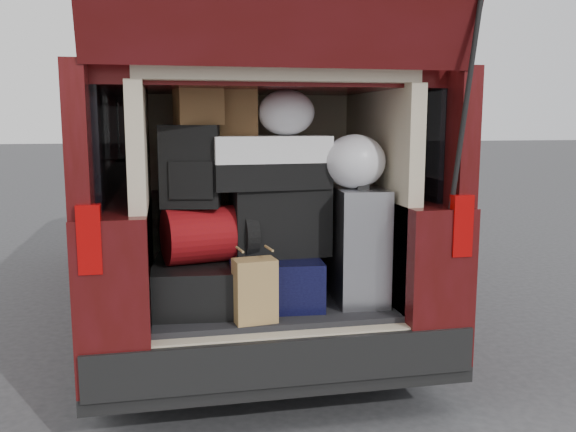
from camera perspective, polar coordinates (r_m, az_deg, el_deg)
The scene contains 15 objects.
ground at distance 3.41m, azimuth -1.27°, elevation -17.58°, with size 80.00×80.00×0.00m, color #333335.
minivan at distance 4.93m, azimuth -5.16°, elevation 1.76°, with size 1.90×5.35×2.77m.
load_floor at distance 3.55m, azimuth -2.10°, elevation -11.65°, with size 1.24×1.05×0.55m, color black.
black_hardshell at distance 3.27m, azimuth -8.67°, elevation -6.29°, with size 0.43×0.59×0.24m, color black.
navy_hardshell at distance 3.33m, azimuth -1.41°, elevation -5.77°, with size 0.48×0.58×0.25m, color black.
silver_roller at distance 3.31m, azimuth 6.59°, elevation -2.70°, with size 0.26×0.41×0.62m, color silver.
kraft_bag at distance 2.98m, azimuth -3.12°, elevation -6.98°, with size 0.20×0.13×0.31m, color #A9804C.
red_duffel at distance 3.22m, azimuth -7.47°, elevation -1.70°, with size 0.45×0.29×0.29m, color maroon.
black_soft_case at distance 3.29m, azimuth -0.79°, elevation -0.44°, with size 0.51×0.30×0.36m, color black.
backpack at distance 3.16m, azimuth -9.13°, elevation 4.61°, with size 0.29×0.18×0.42m, color black.
twotone_duffel at distance 3.23m, azimuth -1.80°, elevation 5.08°, with size 0.61×0.32×0.27m, color white.
grocery_sack_lower at distance 3.18m, azimuth -8.40°, elevation 10.29°, with size 0.23×0.18×0.21m, color brown.
grocery_sack_upper at distance 3.29m, azimuth -5.00°, elevation 9.65°, with size 0.25×0.20×0.25m, color brown.
plastic_bag_center at distance 3.25m, azimuth -0.17°, elevation 9.65°, with size 0.30×0.28×0.24m, color white.
plastic_bag_right at distance 3.22m, azimuth 6.25°, elevation 5.09°, with size 0.33×0.31×0.28m, color white.
Camera 1 is at (-0.54, -3.00, 1.52)m, focal length 38.00 mm.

